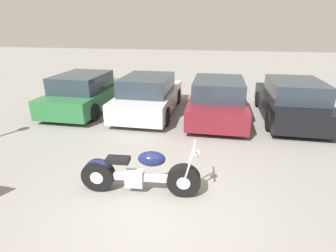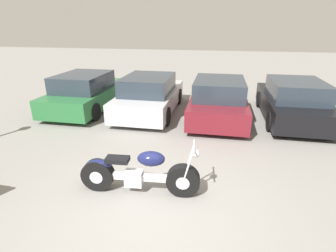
{
  "view_description": "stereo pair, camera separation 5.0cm",
  "coord_description": "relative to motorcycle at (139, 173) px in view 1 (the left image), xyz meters",
  "views": [
    {
      "loc": [
        0.91,
        -3.69,
        3.08
      ],
      "look_at": [
        -0.12,
        1.91,
        0.85
      ],
      "focal_mm": 28.0,
      "sensor_mm": 36.0,
      "label": 1
    },
    {
      "loc": [
        0.96,
        -3.68,
        3.08
      ],
      "look_at": [
        -0.12,
        1.91,
        0.85
      ],
      "focal_mm": 28.0,
      "sensor_mm": 36.0,
      "label": 2
    }
  ],
  "objects": [
    {
      "name": "ground_plane",
      "position": [
        0.42,
        -0.47,
        -0.41
      ],
      "size": [
        60.0,
        60.0,
        0.0
      ],
      "primitive_type": "plane",
      "color": "gray"
    },
    {
      "name": "motorcycle",
      "position": [
        0.0,
        0.0,
        0.0
      ],
      "size": [
        2.31,
        0.62,
        1.04
      ],
      "color": "black",
      "rests_on": "ground_plane"
    },
    {
      "name": "parked_car_green",
      "position": [
        -3.51,
        4.82,
        0.23
      ],
      "size": [
        1.91,
        4.13,
        1.38
      ],
      "color": "#286B38",
      "rests_on": "ground_plane"
    },
    {
      "name": "parked_car_silver",
      "position": [
        -1.04,
        4.85,
        0.23
      ],
      "size": [
        1.91,
        4.13,
        1.38
      ],
      "color": "#BCBCC1",
      "rests_on": "ground_plane"
    },
    {
      "name": "parked_car_maroon",
      "position": [
        1.43,
        4.73,
        0.23
      ],
      "size": [
        1.91,
        4.13,
        1.38
      ],
      "color": "maroon",
      "rests_on": "ground_plane"
    },
    {
      "name": "parked_car_black",
      "position": [
        3.89,
        4.99,
        0.23
      ],
      "size": [
        1.91,
        4.13,
        1.38
      ],
      "color": "black",
      "rests_on": "ground_plane"
    }
  ]
}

